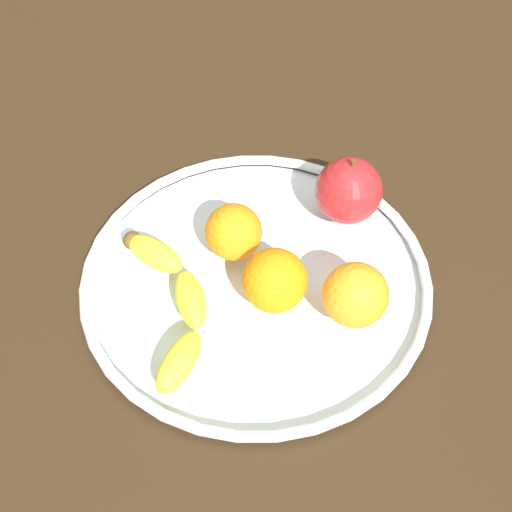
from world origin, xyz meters
The scene contains 7 objects.
ground_plane centered at (0.00, 0.00, -2.00)cm, with size 154.89×154.89×4.00cm, color #312011.
fruit_bowl centered at (0.00, 0.00, 0.92)cm, with size 38.79×38.79×1.80cm.
banana centered at (0.00, 9.86, 3.31)cm, with size 21.39×10.30×3.03cm.
apple centered at (2.82, -13.50, 5.67)cm, with size 7.73×7.73×8.53cm.
orange_front_right centered at (4.02, 0.61, 4.97)cm, with size 6.34×6.34×6.34cm, color orange.
orange_back_left centered at (-9.51, -6.29, 5.21)cm, with size 6.81×6.81×6.81cm, color orange.
orange_back_right centered at (-4.06, -0.27, 5.21)cm, with size 6.82×6.82×6.82cm, color orange.
Camera 1 is at (-39.90, 21.47, 60.72)cm, focal length 47.51 mm.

